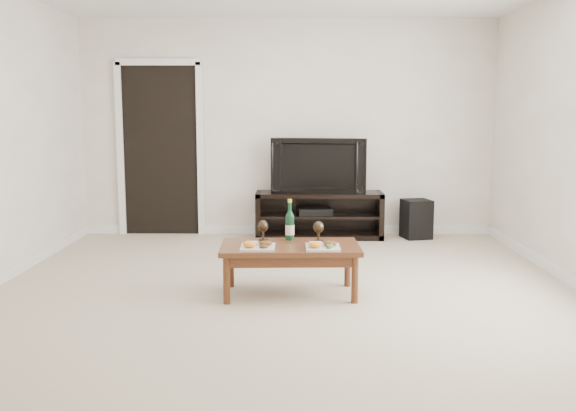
{
  "coord_description": "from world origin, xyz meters",
  "views": [
    {
      "loc": [
        0.08,
        -5.09,
        1.5
      ],
      "look_at": [
        0.03,
        0.38,
        0.7
      ],
      "focal_mm": 40.0,
      "sensor_mm": 36.0,
      "label": 1
    }
  ],
  "objects_px": {
    "television": "(319,165)",
    "subwoofer": "(416,219)",
    "media_console": "(319,215)",
    "coffee_table": "(290,270)"
  },
  "relations": [
    {
      "from": "coffee_table",
      "to": "media_console",
      "type": "bearing_deg",
      "value": 82.19
    },
    {
      "from": "media_console",
      "to": "television",
      "type": "distance_m",
      "value": 0.6
    },
    {
      "from": "television",
      "to": "subwoofer",
      "type": "xyz_separation_m",
      "value": [
        1.16,
        -0.02,
        -0.64
      ]
    },
    {
      "from": "media_console",
      "to": "coffee_table",
      "type": "bearing_deg",
      "value": -97.81
    },
    {
      "from": "subwoofer",
      "to": "coffee_table",
      "type": "height_order",
      "value": "subwoofer"
    },
    {
      "from": "media_console",
      "to": "subwoofer",
      "type": "height_order",
      "value": "media_console"
    },
    {
      "from": "television",
      "to": "coffee_table",
      "type": "height_order",
      "value": "television"
    },
    {
      "from": "television",
      "to": "subwoofer",
      "type": "height_order",
      "value": "television"
    },
    {
      "from": "television",
      "to": "coffee_table",
      "type": "xyz_separation_m",
      "value": [
        -0.33,
        -2.44,
        -0.66
      ]
    },
    {
      "from": "television",
      "to": "media_console",
      "type": "bearing_deg",
      "value": 0.0
    }
  ]
}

